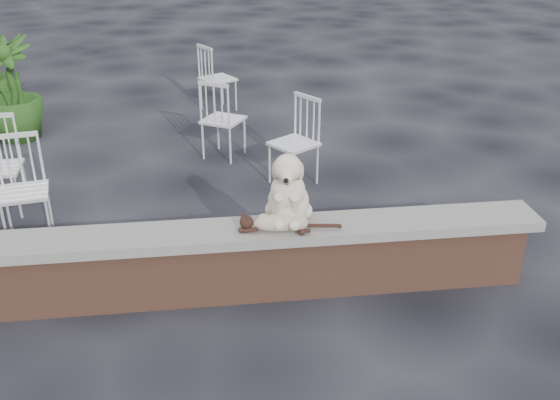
{
  "coord_description": "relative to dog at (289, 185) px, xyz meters",
  "views": [
    {
      "loc": [
        0.55,
        -4.19,
        2.85
      ],
      "look_at": [
        1.11,
        0.2,
        0.7
      ],
      "focal_mm": 40.92,
      "sensor_mm": 36.0,
      "label": 1
    }
  ],
  "objects": [
    {
      "name": "ground",
      "position": [
        -1.16,
        -0.09,
        -0.88
      ],
      "size": [
        60.0,
        60.0,
        0.0
      ],
      "primitive_type": "plane",
      "color": "black",
      "rests_on": "ground"
    },
    {
      "name": "dog",
      "position": [
        0.0,
        0.0,
        0.0
      ],
      "size": [
        0.49,
        0.58,
        0.6
      ],
      "primitive_type": null,
      "rotation": [
        0.0,
        0.0,
        -0.2
      ],
      "color": "beige",
      "rests_on": "capstone"
    },
    {
      "name": "chair_a",
      "position": [
        -2.21,
        1.06,
        -0.41
      ],
      "size": [
        0.65,
        0.65,
        0.94
      ],
      "primitive_type": null,
      "rotation": [
        0.0,
        0.0,
        0.18
      ],
      "color": "white",
      "rests_on": "ground"
    },
    {
      "name": "brick_wall",
      "position": [
        -1.16,
        -0.09,
        -0.63
      ],
      "size": [
        6.0,
        0.3,
        0.5
      ],
      "primitive_type": "cube",
      "color": "brown",
      "rests_on": "ground"
    },
    {
      "name": "cat",
      "position": [
        -0.08,
        -0.15,
        -0.22
      ],
      "size": [
        0.92,
        0.39,
        0.15
      ],
      "primitive_type": null,
      "rotation": [
        0.0,
        0.0,
        -0.2
      ],
      "color": "tan",
      "rests_on": "capstone"
    },
    {
      "name": "chair_e",
      "position": [
        -0.37,
        4.62,
        -0.41
      ],
      "size": [
        0.76,
        0.76,
        0.94
      ],
      "primitive_type": null,
      "rotation": [
        0.0,
        0.0,
        2.09
      ],
      "color": "white",
      "rests_on": "ground"
    },
    {
      "name": "chair_d",
      "position": [
        0.33,
        1.94,
        -0.41
      ],
      "size": [
        0.78,
        0.78,
        0.94
      ],
      "primitive_type": null,
      "rotation": [
        0.0,
        0.0,
        -0.96
      ],
      "color": "white",
      "rests_on": "ground"
    },
    {
      "name": "potted_plant_b",
      "position": [
        -2.94,
        3.76,
        -0.24
      ],
      "size": [
        1.01,
        1.01,
        1.29
      ],
      "primitive_type": "imported",
      "rotation": [
        0.0,
        0.0,
        -0.66
      ],
      "color": "#204614",
      "rests_on": "ground"
    },
    {
      "name": "chair_c",
      "position": [
        -0.37,
        2.82,
        -0.41
      ],
      "size": [
        0.77,
        0.77,
        0.94
      ],
      "primitive_type": null,
      "rotation": [
        0.0,
        0.0,
        2.59
      ],
      "color": "white",
      "rests_on": "ground"
    },
    {
      "name": "capstone",
      "position": [
        -1.16,
        -0.09,
        -0.34
      ],
      "size": [
        6.2,
        0.4,
        0.08
      ],
      "primitive_type": "cube",
      "color": "slate",
      "rests_on": "brick_wall"
    }
  ]
}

